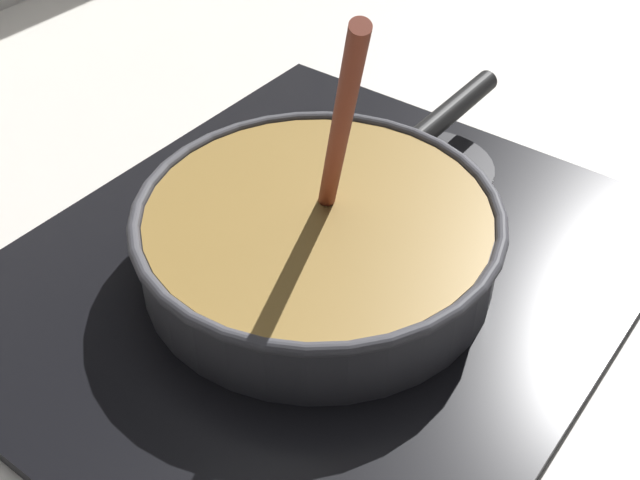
# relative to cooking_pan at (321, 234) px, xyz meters

# --- Properties ---
(ground) EXTENTS (2.40, 1.60, 0.04)m
(ground) POSITION_rel_cooking_pan_xyz_m (-0.00, -0.10, -0.07)
(ground) COLOR beige
(hob_plate) EXTENTS (0.56, 0.48, 0.01)m
(hob_plate) POSITION_rel_cooking_pan_xyz_m (-0.00, 0.00, -0.04)
(hob_plate) COLOR black
(hob_plate) RESTS_ON ground
(burner_ring) EXTENTS (0.17, 0.17, 0.01)m
(burner_ring) POSITION_rel_cooking_pan_xyz_m (-0.00, 0.00, -0.03)
(burner_ring) COLOR #592D0C
(burner_ring) RESTS_ON hob_plate
(spare_burner) EXTENTS (0.13, 0.13, 0.01)m
(spare_burner) POSITION_rel_cooking_pan_xyz_m (0.18, 0.00, -0.03)
(spare_burner) COLOR #262628
(spare_burner) RESTS_ON hob_plate
(cooking_pan) EXTENTS (0.45, 0.31, 0.27)m
(cooking_pan) POSITION_rel_cooking_pan_xyz_m (0.00, 0.00, 0.00)
(cooking_pan) COLOR #38383D
(cooking_pan) RESTS_ON hob_plate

